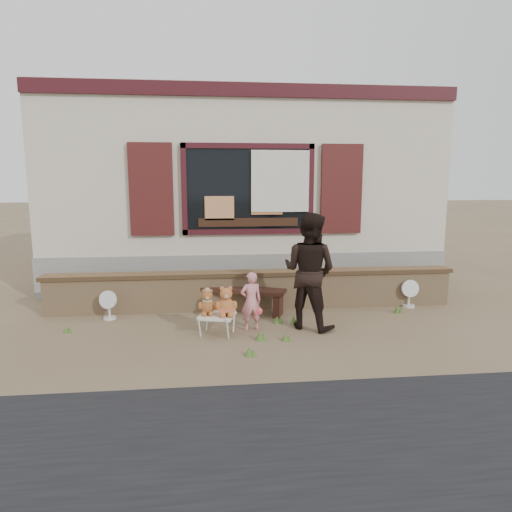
{
  "coord_description": "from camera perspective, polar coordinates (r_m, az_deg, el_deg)",
  "views": [
    {
      "loc": [
        -0.78,
        -6.7,
        2.24
      ],
      "look_at": [
        0.0,
        0.6,
        1.0
      ],
      "focal_mm": 32.0,
      "sensor_mm": 36.0,
      "label": 1
    }
  ],
  "objects": [
    {
      "name": "fan_right",
      "position": [
        8.52,
        18.6,
        -4.43
      ],
      "size": [
        0.31,
        0.21,
        0.5
      ],
      "rotation": [
        0.0,
        0.0,
        -0.03
      ],
      "color": "silver",
      "rests_on": "ground"
    },
    {
      "name": "child",
      "position": [
        6.83,
        -0.62,
        -5.67
      ],
      "size": [
        0.36,
        0.27,
        0.89
      ],
      "primitive_type": "imported",
      "rotation": [
        0.0,
        0.0,
        3.32
      ],
      "color": "pink",
      "rests_on": "ground"
    },
    {
      "name": "teddy_bear_right",
      "position": [
        6.6,
        -3.75,
        -5.57
      ],
      "size": [
        0.38,
        0.35,
        0.43
      ],
      "primitive_type": null,
      "rotation": [
        0.0,
        0.0,
        -0.29
      ],
      "color": "#98572A",
      "rests_on": "folding_chair"
    },
    {
      "name": "shopfront",
      "position": [
        11.22,
        -2.14,
        8.35
      ],
      "size": [
        8.04,
        5.13,
        4.0
      ],
      "color": "#C1B49C",
      "rests_on": "ground"
    },
    {
      "name": "brick_wall",
      "position": [
        7.97,
        -0.31,
        -4.2
      ],
      "size": [
        7.1,
        0.36,
        0.67
      ],
      "color": "tan",
      "rests_on": "ground"
    },
    {
      "name": "grass_tufts",
      "position": [
        6.81,
        1.81,
        -9.06
      ],
      "size": [
        5.37,
        1.75,
        0.15
      ],
      "color": "#456227",
      "rests_on": "ground"
    },
    {
      "name": "adult",
      "position": [
        6.9,
        6.67,
        -1.87
      ],
      "size": [
        1.08,
        1.05,
        1.76
      ],
      "primitive_type": "imported",
      "rotation": [
        0.0,
        0.0,
        2.47
      ],
      "color": "black",
      "rests_on": "ground"
    },
    {
      "name": "bench",
      "position": [
        7.75,
        -2.52,
        -4.81
      ],
      "size": [
        1.69,
        0.97,
        0.43
      ],
      "rotation": [
        0.0,
        0.0,
        -0.39
      ],
      "color": "black",
      "rests_on": "ground"
    },
    {
      "name": "ground",
      "position": [
        7.11,
        0.52,
        -8.79
      ],
      "size": [
        80.0,
        80.0,
        0.0
      ],
      "primitive_type": "plane",
      "color": "brown",
      "rests_on": "ground"
    },
    {
      "name": "fan_left",
      "position": [
        7.77,
        -17.88,
        -5.81
      ],
      "size": [
        0.31,
        0.2,
        0.48
      ],
      "rotation": [
        0.0,
        0.0,
        -0.32
      ],
      "color": "silver",
      "rests_on": "ground"
    },
    {
      "name": "teddy_bear_left",
      "position": [
        6.68,
        -6.09,
        -5.67
      ],
      "size": [
        0.33,
        0.31,
        0.38
      ],
      "primitive_type": null,
      "rotation": [
        0.0,
        0.0,
        -0.29
      ],
      "color": "brown",
      "rests_on": "folding_chair"
    },
    {
      "name": "folding_chair",
      "position": [
        6.7,
        -4.9,
        -7.52
      ],
      "size": [
        0.59,
        0.55,
        0.3
      ],
      "rotation": [
        0.0,
        0.0,
        -0.29
      ],
      "color": "white",
      "rests_on": "ground"
    }
  ]
}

